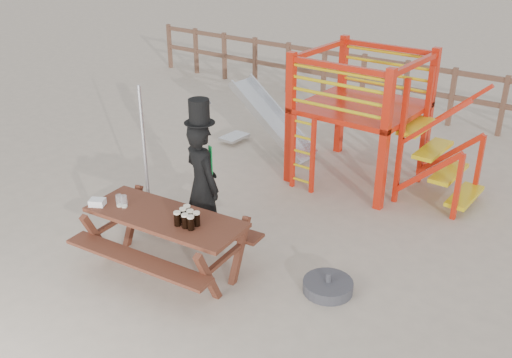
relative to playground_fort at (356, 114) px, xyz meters
name	(u,v)px	position (x,y,z in m)	size (l,w,h in m)	color
ground	(200,270)	(-0.12, -3.58, -1.07)	(60.00, 60.00, 0.00)	#BCA992
back_fence	(429,86)	(-0.12, 3.42, -0.34)	(15.09, 0.09, 1.20)	brown
playground_fort	(356,114)	(0.00, 0.00, 0.00)	(4.71, 1.84, 2.10)	red
picnic_table	(166,236)	(-0.44, -3.80, -0.60)	(2.08, 1.55, 0.75)	brown
man_with_hat	(202,182)	(-0.53, -3.05, -0.19)	(0.70, 0.56, 1.96)	black
metal_pole	(146,164)	(-1.24, -3.33, -0.04)	(0.05, 0.05, 2.07)	#B2B2B7
parasol_base	(328,286)	(1.34, -3.01, -1.00)	(0.58, 0.58, 0.25)	#3C3B41
paper_bag	(97,202)	(-1.27, -4.11, -0.28)	(0.18, 0.14, 0.08)	white
stout_pints	(187,218)	(-0.08, -3.80, -0.23)	(0.29, 0.26, 0.17)	black
empty_glasses	(122,202)	(-1.01, -3.96, -0.25)	(0.14, 0.10, 0.15)	silver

